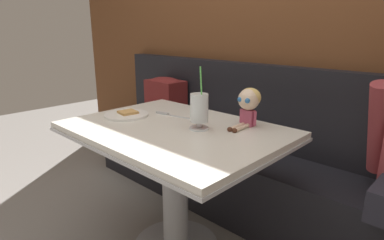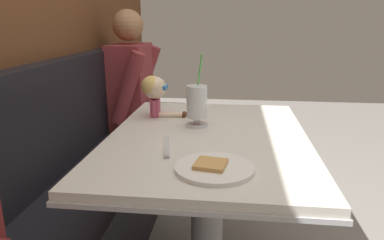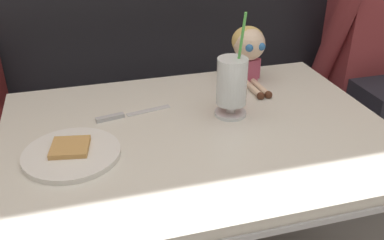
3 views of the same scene
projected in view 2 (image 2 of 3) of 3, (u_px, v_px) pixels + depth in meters
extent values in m
cube|color=black|center=(81.00, 235.00, 1.67)|extent=(2.60, 0.48, 0.45)
cube|color=black|center=(29.00, 132.00, 1.55)|extent=(2.60, 0.10, 0.55)
cube|color=silver|center=(208.00, 138.00, 1.47)|extent=(1.10, 0.80, 0.03)
cube|color=#B7BABF|center=(208.00, 144.00, 1.47)|extent=(1.11, 0.81, 0.02)
cylinder|color=#A5A8AD|center=(207.00, 216.00, 1.56)|extent=(0.14, 0.14, 0.65)
cylinder|color=white|center=(214.00, 168.00, 1.12)|extent=(0.25, 0.25, 0.01)
cube|color=tan|center=(211.00, 164.00, 1.11)|extent=(0.11, 0.11, 0.01)
cylinder|color=silver|center=(197.00, 125.00, 1.58)|extent=(0.10, 0.10, 0.01)
cylinder|color=silver|center=(197.00, 120.00, 1.58)|extent=(0.03, 0.03, 0.03)
cylinder|color=silver|center=(197.00, 102.00, 1.55)|extent=(0.09, 0.09, 0.14)
cylinder|color=pink|center=(197.00, 105.00, 1.56)|extent=(0.08, 0.08, 0.11)
cylinder|color=#51B74C|center=(199.00, 79.00, 1.54)|extent=(0.02, 0.04, 0.22)
cube|color=silver|center=(167.00, 142.00, 1.37)|extent=(0.14, 0.05, 0.00)
cube|color=#B2B5BA|center=(167.00, 153.00, 1.25)|extent=(0.09, 0.03, 0.01)
cube|color=#B74C6B|center=(155.00, 108.00, 1.73)|extent=(0.07, 0.04, 0.08)
sphere|color=beige|center=(155.00, 88.00, 1.70)|extent=(0.11, 0.11, 0.11)
ellipsoid|color=#D8B766|center=(152.00, 86.00, 1.70)|extent=(0.12, 0.11, 0.10)
sphere|color=#2D6BB2|center=(164.00, 88.00, 1.68)|extent=(0.03, 0.03, 0.03)
sphere|color=#2D6BB2|center=(165.00, 86.00, 1.72)|extent=(0.03, 0.03, 0.03)
cylinder|color=beige|center=(171.00, 115.00, 1.72)|extent=(0.02, 0.12, 0.02)
cylinder|color=beige|center=(172.00, 114.00, 1.75)|extent=(0.02, 0.12, 0.02)
sphere|color=#4C2819|center=(184.00, 115.00, 1.72)|extent=(0.03, 0.03, 0.03)
sphere|color=#4C2819|center=(184.00, 114.00, 1.74)|extent=(0.03, 0.03, 0.03)
cylinder|color=#B74C6B|center=(154.00, 109.00, 1.69)|extent=(0.02, 0.02, 0.07)
cylinder|color=#B74C6B|center=(157.00, 105.00, 1.77)|extent=(0.02, 0.02, 0.07)
cube|color=maroon|center=(131.00, 86.00, 2.51)|extent=(0.38, 0.24, 0.58)
sphere|color=#9E704C|center=(128.00, 25.00, 2.40)|extent=(0.21, 0.21, 0.21)
cube|color=#23232D|center=(157.00, 117.00, 2.55)|extent=(0.34, 0.36, 0.14)
cylinder|color=maroon|center=(128.00, 88.00, 2.28)|extent=(0.09, 0.25, 0.48)
cylinder|color=maroon|center=(145.00, 77.00, 2.72)|extent=(0.09, 0.25, 0.48)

